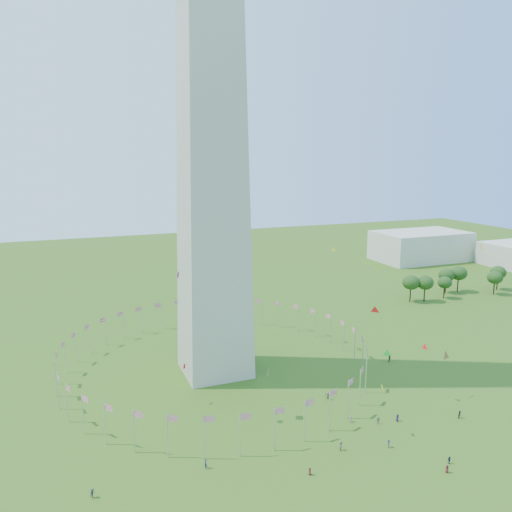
# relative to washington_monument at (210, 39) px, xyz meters

# --- Properties ---
(ground) EXTENTS (600.00, 600.00, 0.00)m
(ground) POSITION_rel_washington_monument_xyz_m (0.00, -50.00, -84.50)
(ground) COLOR #2F5313
(ground) RESTS_ON ground
(washington_monument) EXTENTS (16.80, 16.80, 169.00)m
(washington_monument) POSITION_rel_washington_monument_xyz_m (0.00, 0.00, 0.00)
(washington_monument) COLOR #BBB6A6
(washington_monument) RESTS_ON ground
(flag_ring) EXTENTS (80.24, 80.24, 9.00)m
(flag_ring) POSITION_rel_washington_monument_xyz_m (-0.00, 0.00, -80.00)
(flag_ring) COLOR silver
(flag_ring) RESTS_ON ground
(gov_building_east_a) EXTENTS (50.00, 30.00, 16.00)m
(gov_building_east_a) POSITION_rel_washington_monument_xyz_m (150.00, 100.00, -76.50)
(gov_building_east_a) COLOR beige
(gov_building_east_a) RESTS_ON ground
(crowd) EXTENTS (90.80, 75.23, 1.99)m
(crowd) POSITION_rel_washington_monument_xyz_m (19.08, -45.35, -83.63)
(crowd) COLOR #331848
(crowd) RESTS_ON ground
(kites_aloft) EXTENTS (117.21, 72.35, 40.42)m
(kites_aloft) POSITION_rel_washington_monument_xyz_m (18.76, -28.22, -64.45)
(kites_aloft) COLOR red
(kites_aloft) RESTS_ON ground
(tree_line_east) EXTENTS (53.86, 15.94, 10.92)m
(tree_line_east) POSITION_rel_washington_monument_xyz_m (114.21, 35.46, -79.35)
(tree_line_east) COLOR #2B541C
(tree_line_east) RESTS_ON ground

